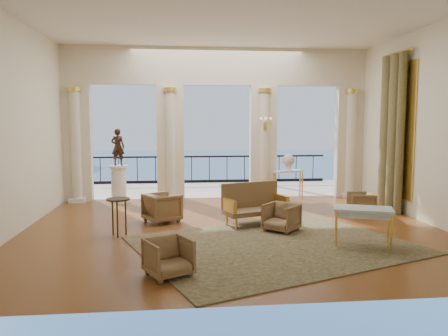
{
  "coord_description": "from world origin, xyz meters",
  "views": [
    {
      "loc": [
        -1.14,
        -9.25,
        2.32
      ],
      "look_at": [
        -0.13,
        0.6,
        1.27
      ],
      "focal_mm": 35.0,
      "sensor_mm": 36.0,
      "label": 1
    }
  ],
  "objects": [
    {
      "name": "armchair_c",
      "position": [
        3.38,
        1.11,
        0.31
      ],
      "size": [
        0.66,
        0.69,
        0.62
      ],
      "primitive_type": "imported",
      "rotation": [
        0.0,
        0.0,
        -1.73
      ],
      "color": "#48371E",
      "rests_on": "ground"
    },
    {
      "name": "curtain",
      "position": [
        4.28,
        1.5,
        2.02
      ],
      "size": [
        0.33,
        1.4,
        4.09
      ],
      "color": "brown",
      "rests_on": "ground"
    },
    {
      "name": "statue",
      "position": [
        -2.9,
        3.5,
        1.6
      ],
      "size": [
        0.43,
        0.32,
        1.06
      ],
      "primitive_type": "imported",
      "rotation": [
        0.0,
        0.0,
        2.96
      ],
      "color": "black",
      "rests_on": "pedestal"
    },
    {
      "name": "armchair_d",
      "position": [
        -1.55,
        0.82,
        0.37
      ],
      "size": [
        0.95,
        0.97,
        0.75
      ],
      "primitive_type": "imported",
      "rotation": [
        0.0,
        0.0,
        2.09
      ],
      "color": "#48371E",
      "rests_on": "ground"
    },
    {
      "name": "balustrade",
      "position": [
        0.0,
        7.4,
        0.41
      ],
      "size": [
        9.0,
        0.06,
        1.03
      ],
      "color": "black",
      "rests_on": "terrace"
    },
    {
      "name": "armchair_b",
      "position": [
        1.0,
        -0.31,
        0.33
      ],
      "size": [
        0.88,
        0.88,
        0.66
      ],
      "primitive_type": "imported",
      "rotation": [
        0.0,
        0.0,
        -0.73
      ],
      "color": "#48371E",
      "rests_on": "ground"
    },
    {
      "name": "urn",
      "position": [
        2.12,
        3.55,
        1.15
      ],
      "size": [
        0.37,
        0.37,
        0.49
      ],
      "color": "silver",
      "rests_on": "console_table"
    },
    {
      "name": "console_table",
      "position": [
        2.12,
        3.55,
        0.72
      ],
      "size": [
        0.98,
        0.69,
        0.87
      ],
      "rotation": [
        0.0,
        0.0,
        0.41
      ],
      "color": "silver",
      "rests_on": "ground"
    },
    {
      "name": "room_walls",
      "position": [
        0.0,
        -1.12,
        2.88
      ],
      "size": [
        9.0,
        9.0,
        9.0
      ],
      "color": "white",
      "rests_on": "ground"
    },
    {
      "name": "floor",
      "position": [
        0.0,
        0.0,
        0.0
      ],
      "size": [
        9.0,
        9.0,
        0.0
      ],
      "primitive_type": "plane",
      "color": "#502E0E",
      "rests_on": "ground"
    },
    {
      "name": "palm_tree",
      "position": [
        2.0,
        6.6,
        4.09
      ],
      "size": [
        2.0,
        2.0,
        4.5
      ],
      "color": "#4C3823",
      "rests_on": "terrace"
    },
    {
      "name": "armchair_a",
      "position": [
        -1.32,
        -2.8,
        0.32
      ],
      "size": [
        0.82,
        0.8,
        0.64
      ],
      "primitive_type": "imported",
      "rotation": [
        0.0,
        0.0,
        0.47
      ],
      "color": "#48371E",
      "rests_on": "ground"
    },
    {
      "name": "arcade",
      "position": [
        -0.0,
        3.82,
        2.58
      ],
      "size": [
        9.0,
        0.56,
        4.5
      ],
      "color": "beige",
      "rests_on": "ground"
    },
    {
      "name": "sea",
      "position": [
        0.0,
        60.0,
        -6.0
      ],
      "size": [
        160.0,
        160.0,
        0.0
      ],
      "primitive_type": "plane",
      "color": "navy",
      "rests_on": "ground"
    },
    {
      "name": "window_frame",
      "position": [
        4.47,
        1.5,
        2.1
      ],
      "size": [
        0.04,
        1.6,
        3.4
      ],
      "primitive_type": "cube",
      "color": "#E6BC4B",
      "rests_on": "room_walls"
    },
    {
      "name": "wall_sconce",
      "position": [
        1.4,
        3.51,
        2.23
      ],
      "size": [
        0.3,
        0.11,
        0.33
      ],
      "color": "#E6BC4B",
      "rests_on": "arcade"
    },
    {
      "name": "terrace",
      "position": [
        0.0,
        5.8,
        -0.05
      ],
      "size": [
        10.0,
        3.6,
        0.1
      ],
      "primitive_type": "cube",
      "color": "#AA9F90",
      "rests_on": "ground"
    },
    {
      "name": "pedestal",
      "position": [
        -2.9,
        3.5,
        0.52
      ],
      "size": [
        0.59,
        0.59,
        1.07
      ],
      "color": "silver",
      "rests_on": "ground"
    },
    {
      "name": "game_table",
      "position": [
        2.26,
        -1.54,
        0.65
      ],
      "size": [
        1.19,
        0.91,
        0.73
      ],
      "rotation": [
        0.0,
        0.0,
        -0.35
      ],
      "color": "#A3B8CA",
      "rests_on": "ground"
    },
    {
      "name": "settee",
      "position": [
        0.52,
        0.39,
        0.47
      ],
      "size": [
        1.55,
        1.06,
        0.95
      ],
      "rotation": [
        0.0,
        0.0,
        0.34
      ],
      "color": "#48371E",
      "rests_on": "ground"
    },
    {
      "name": "headland",
      "position": [
        -30.0,
        70.0,
        -3.0
      ],
      "size": [
        22.0,
        18.0,
        6.0
      ],
      "primitive_type": "cube",
      "color": "black",
      "rests_on": "sea"
    },
    {
      "name": "side_table",
      "position": [
        -2.39,
        -0.34,
        0.67
      ],
      "size": [
        0.48,
        0.48,
        0.77
      ],
      "color": "black",
      "rests_on": "ground"
    },
    {
      "name": "rug",
      "position": [
        0.62,
        -1.36,
        0.01
      ],
      "size": [
        5.88,
        5.27,
        0.02
      ],
      "primitive_type": "cube",
      "rotation": [
        0.0,
        0.0,
        0.37
      ],
      "color": "#2A2E16",
      "rests_on": "ground"
    }
  ]
}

